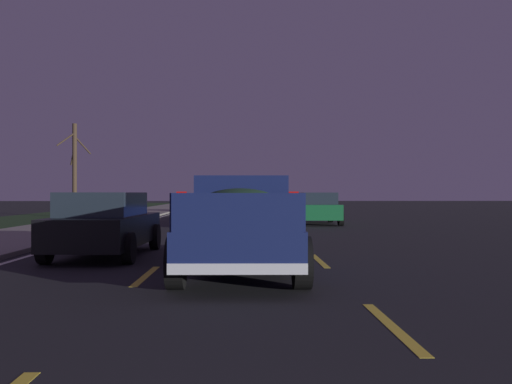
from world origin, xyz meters
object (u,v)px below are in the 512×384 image
at_px(pickup_truck, 241,221).
at_px(sedan_green, 317,208).
at_px(sedan_white, 240,203).
at_px(sedan_black, 105,224).
at_px(sedan_blue, 244,209).
at_px(bare_tree_far, 75,168).

bearing_deg(pickup_truck, sedan_green, -12.93).
height_order(sedan_white, sedan_black, same).
bearing_deg(sedan_green, pickup_truck, 167.07).
height_order(sedan_blue, bare_tree_far, bare_tree_far).
distance_m(sedan_black, bare_tree_far, 22.39).
bearing_deg(bare_tree_far, sedan_blue, -133.58).
xyz_separation_m(sedan_blue, sedan_white, (14.84, 0.30, 0.00)).
distance_m(pickup_truck, sedan_white, 28.43).
bearing_deg(sedan_black, sedan_blue, -17.05).
xyz_separation_m(sedan_blue, bare_tree_far, (10.13, 10.64, 2.28)).
bearing_deg(sedan_white, sedan_black, 173.25).
relative_size(sedan_white, bare_tree_far, 0.75).
relative_size(sedan_blue, bare_tree_far, 0.75).
xyz_separation_m(sedan_green, sedan_white, (12.62, 3.87, 0.00)).
bearing_deg(sedan_blue, sedan_white, 1.16).
bearing_deg(bare_tree_far, pickup_truck, -155.95).
bearing_deg(sedan_blue, bare_tree_far, 46.42).
xyz_separation_m(pickup_truck, sedan_green, (15.80, -3.63, -0.20)).
bearing_deg(sedan_green, bare_tree_far, 60.89).
height_order(pickup_truck, sedan_green, pickup_truck).
height_order(pickup_truck, sedan_white, pickup_truck).
xyz_separation_m(pickup_truck, sedan_white, (28.42, 0.24, -0.20)).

